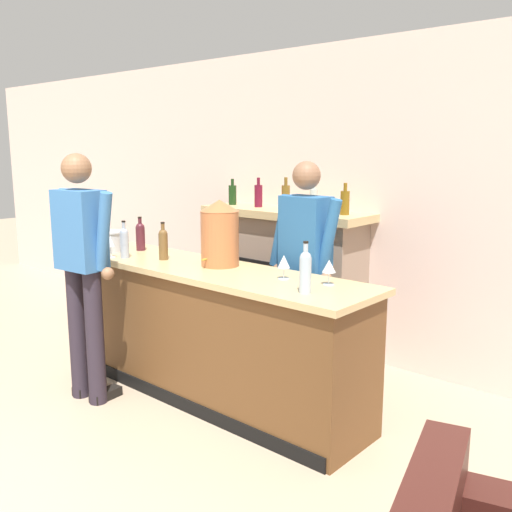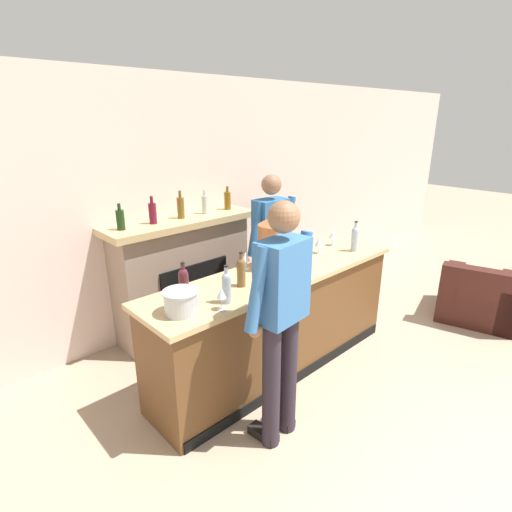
{
  "view_description": "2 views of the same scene",
  "coord_description": "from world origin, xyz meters",
  "px_view_note": "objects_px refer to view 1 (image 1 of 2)",
  "views": [
    {
      "loc": [
        2.87,
        -0.49,
        1.87
      ],
      "look_at": [
        0.14,
        2.62,
        1.08
      ],
      "focal_mm": 40.0,
      "sensor_mm": 36.0,
      "label": 1
    },
    {
      "loc": [
        -2.52,
        0.03,
        2.32
      ],
      "look_at": [
        -0.1,
        2.63,
        1.07
      ],
      "focal_mm": 28.0,
      "sensor_mm": 36.0,
      "label": 2
    }
  ],
  "objects_px": {
    "potted_plant_corner": "(97,288)",
    "wine_glass_back_row": "(284,262)",
    "wine_bottle_rose_blush": "(140,235)",
    "person_customer": "(83,267)",
    "wine_glass_front_left": "(329,267)",
    "person_bartender": "(305,267)",
    "copper_dispenser": "(220,233)",
    "wine_glass_near_bucket": "(211,244)",
    "wine_bottle_cabernet_heavy": "(305,270)",
    "wine_glass_by_dispenser": "(111,242)",
    "wine_bottle_burgundy_dark": "(163,243)",
    "ice_bucket_steel": "(109,241)",
    "fireplace_stone": "(285,278)",
    "wine_bottle_chardonnay_pale": "(124,241)"
  },
  "relations": [
    {
      "from": "wine_glass_by_dispenser",
      "to": "wine_bottle_rose_blush",
      "type": "bearing_deg",
      "value": 103.11
    },
    {
      "from": "fireplace_stone",
      "to": "copper_dispenser",
      "type": "relative_size",
      "value": 3.38
    },
    {
      "from": "copper_dispenser",
      "to": "wine_glass_by_dispenser",
      "type": "relative_size",
      "value": 2.82
    },
    {
      "from": "copper_dispenser",
      "to": "wine_glass_front_left",
      "type": "relative_size",
      "value": 3.01
    },
    {
      "from": "person_bartender",
      "to": "wine_bottle_cabernet_heavy",
      "type": "xyz_separation_m",
      "value": [
        0.52,
        -0.7,
        0.16
      ]
    },
    {
      "from": "person_customer",
      "to": "wine_bottle_cabernet_heavy",
      "type": "height_order",
      "value": "person_customer"
    },
    {
      "from": "wine_bottle_cabernet_heavy",
      "to": "fireplace_stone",
      "type": "bearing_deg",
      "value": 132.01
    },
    {
      "from": "copper_dispenser",
      "to": "wine_glass_near_bucket",
      "type": "relative_size",
      "value": 2.9
    },
    {
      "from": "fireplace_stone",
      "to": "potted_plant_corner",
      "type": "distance_m",
      "value": 2.42
    },
    {
      "from": "ice_bucket_steel",
      "to": "fireplace_stone",
      "type": "bearing_deg",
      "value": 56.98
    },
    {
      "from": "potted_plant_corner",
      "to": "wine_glass_by_dispenser",
      "type": "height_order",
      "value": "wine_glass_by_dispenser"
    },
    {
      "from": "wine_bottle_rose_blush",
      "to": "wine_glass_near_bucket",
      "type": "height_order",
      "value": "wine_bottle_rose_blush"
    },
    {
      "from": "wine_bottle_burgundy_dark",
      "to": "wine_glass_back_row",
      "type": "relative_size",
      "value": 1.82
    },
    {
      "from": "person_customer",
      "to": "wine_glass_front_left",
      "type": "xyz_separation_m",
      "value": [
        1.61,
        0.77,
        0.1
      ]
    },
    {
      "from": "potted_plant_corner",
      "to": "person_customer",
      "type": "distance_m",
      "value": 2.48
    },
    {
      "from": "potted_plant_corner",
      "to": "wine_bottle_chardonnay_pale",
      "type": "height_order",
      "value": "wine_bottle_chardonnay_pale"
    },
    {
      "from": "person_customer",
      "to": "wine_bottle_cabernet_heavy",
      "type": "bearing_deg",
      "value": 17.17
    },
    {
      "from": "ice_bucket_steel",
      "to": "wine_glass_front_left",
      "type": "xyz_separation_m",
      "value": [
        2.06,
        0.23,
        0.03
      ]
    },
    {
      "from": "fireplace_stone",
      "to": "copper_dispenser",
      "type": "xyz_separation_m",
      "value": [
        0.27,
        -1.12,
        0.58
      ]
    },
    {
      "from": "person_bartender",
      "to": "potted_plant_corner",
      "type": "bearing_deg",
      "value": 176.99
    },
    {
      "from": "wine_glass_near_bucket",
      "to": "wine_glass_front_left",
      "type": "bearing_deg",
      "value": -4.63
    },
    {
      "from": "copper_dispenser",
      "to": "wine_glass_back_row",
      "type": "distance_m",
      "value": 0.64
    },
    {
      "from": "person_customer",
      "to": "copper_dispenser",
      "type": "relative_size",
      "value": 3.73
    },
    {
      "from": "person_customer",
      "to": "potted_plant_corner",
      "type": "bearing_deg",
      "value": 144.96
    },
    {
      "from": "person_bartender",
      "to": "wine_bottle_burgundy_dark",
      "type": "xyz_separation_m",
      "value": [
        -0.93,
        -0.59,
        0.15
      ]
    },
    {
      "from": "ice_bucket_steel",
      "to": "wine_bottle_burgundy_dark",
      "type": "distance_m",
      "value": 0.63
    },
    {
      "from": "wine_bottle_burgundy_dark",
      "to": "wine_glass_by_dispenser",
      "type": "xyz_separation_m",
      "value": [
        -0.38,
        -0.22,
        -0.01
      ]
    },
    {
      "from": "person_customer",
      "to": "wine_glass_front_left",
      "type": "distance_m",
      "value": 1.79
    },
    {
      "from": "wine_bottle_chardonnay_pale",
      "to": "wine_bottle_rose_blush",
      "type": "relative_size",
      "value": 1.04
    },
    {
      "from": "ice_bucket_steel",
      "to": "wine_glass_back_row",
      "type": "xyz_separation_m",
      "value": [
        1.75,
        0.17,
        0.03
      ]
    },
    {
      "from": "wine_bottle_cabernet_heavy",
      "to": "wine_glass_front_left",
      "type": "bearing_deg",
      "value": 91.97
    },
    {
      "from": "wine_glass_back_row",
      "to": "wine_bottle_burgundy_dark",
      "type": "bearing_deg",
      "value": -175.2
    },
    {
      "from": "potted_plant_corner",
      "to": "wine_bottle_rose_blush",
      "type": "height_order",
      "value": "wine_bottle_rose_blush"
    },
    {
      "from": "potted_plant_corner",
      "to": "person_customer",
      "type": "bearing_deg",
      "value": -35.04
    },
    {
      "from": "wine_glass_back_row",
      "to": "wine_glass_front_left",
      "type": "height_order",
      "value": "same"
    },
    {
      "from": "potted_plant_corner",
      "to": "person_bartender",
      "type": "distance_m",
      "value": 3.12
    },
    {
      "from": "fireplace_stone",
      "to": "wine_bottle_rose_blush",
      "type": "bearing_deg",
      "value": -122.04
    },
    {
      "from": "person_bartender",
      "to": "wine_bottle_cabernet_heavy",
      "type": "bearing_deg",
      "value": -53.44
    },
    {
      "from": "wine_glass_by_dispenser",
      "to": "fireplace_stone",
      "type": "bearing_deg",
      "value": 67.37
    },
    {
      "from": "wine_glass_near_bucket",
      "to": "person_customer",
      "type": "bearing_deg",
      "value": -117.08
    },
    {
      "from": "wine_glass_by_dispenser",
      "to": "person_bartender",
      "type": "bearing_deg",
      "value": 31.71
    },
    {
      "from": "person_bartender",
      "to": "wine_glass_near_bucket",
      "type": "relative_size",
      "value": 10.46
    },
    {
      "from": "wine_bottle_cabernet_heavy",
      "to": "wine_glass_by_dispenser",
      "type": "relative_size",
      "value": 1.82
    },
    {
      "from": "wine_glass_front_left",
      "to": "wine_glass_near_bucket",
      "type": "xyz_separation_m",
      "value": [
        -1.17,
        0.09,
        0.0
      ]
    },
    {
      "from": "potted_plant_corner",
      "to": "wine_glass_back_row",
      "type": "height_order",
      "value": "wine_glass_back_row"
    },
    {
      "from": "copper_dispenser",
      "to": "wine_bottle_burgundy_dark",
      "type": "height_order",
      "value": "copper_dispenser"
    },
    {
      "from": "wine_glass_by_dispenser",
      "to": "ice_bucket_steel",
      "type": "bearing_deg",
      "value": 148.26
    },
    {
      "from": "wine_bottle_cabernet_heavy",
      "to": "wine_glass_back_row",
      "type": "distance_m",
      "value": 0.39
    },
    {
      "from": "copper_dispenser",
      "to": "wine_glass_front_left",
      "type": "height_order",
      "value": "copper_dispenser"
    },
    {
      "from": "wine_glass_front_left",
      "to": "ice_bucket_steel",
      "type": "bearing_deg",
      "value": -173.71
    }
  ]
}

